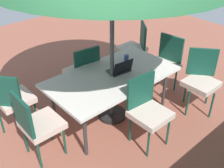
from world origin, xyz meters
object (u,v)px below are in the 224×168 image
object	(u,v)px
laptop	(120,69)
cup	(126,58)
chair_north	(147,108)
chair_northwest	(201,78)
chair_south	(83,70)
chair_southwest	(135,46)
chair_east	(37,123)
chair_west	(165,62)
chair_southeast	(12,98)
dining_table	(112,78)

from	to	relation	value
laptop	cup	xyz separation A→B (m)	(-0.31, -0.19, 0.00)
chair_north	cup	distance (m)	1.03
chair_northwest	cup	bearing A→B (deg)	177.96
chair_south	chair_southwest	bearing A→B (deg)	-168.76
chair_north	cup	bearing A→B (deg)	66.86
chair_northwest	laptop	world-z (taller)	chair_northwest
chair_southwest	chair_east	world-z (taller)	same
chair_east	cup	size ratio (longest dim) A/B	9.76
chair_south	chair_west	world-z (taller)	same
chair_north	chair_south	bearing A→B (deg)	95.51
chair_south	chair_southeast	xyz separation A→B (m)	(1.20, -0.03, 0.00)
chair_north	chair_southeast	bearing A→B (deg)	135.73
chair_west	cup	xyz separation A→B (m)	(0.72, -0.21, 0.24)
chair_southwest	dining_table	bearing A→B (deg)	-20.88
chair_north	laptop	distance (m)	0.74
chair_west	chair_east	bearing A→B (deg)	-97.30
dining_table	chair_southwest	bearing A→B (deg)	-149.04
chair_northwest	chair_west	distance (m)	0.71
chair_south	chair_north	bearing A→B (deg)	97.88
chair_east	cup	bearing A→B (deg)	-83.56
chair_south	chair_northwest	distance (m)	1.86
chair_northwest	chair_north	bearing A→B (deg)	-131.92
dining_table	chair_northwest	world-z (taller)	chair_northwest
chair_northwest	chair_east	distance (m)	2.51
chair_west	cup	bearing A→B (deg)	-112.69
chair_east	chair_southwest	bearing A→B (deg)	-72.56
chair_south	cup	distance (m)	0.73
chair_south	dining_table	bearing A→B (deg)	99.32
dining_table	chair_east	world-z (taller)	chair_east
chair_southwest	cup	world-z (taller)	chair_southwest
dining_table	chair_southeast	world-z (taller)	chair_southeast
chair_north	chair_east	distance (m)	1.40
chair_west	chair_east	distance (m)	2.41
dining_table	cup	distance (m)	0.50
chair_southeast	chair_east	xyz separation A→B (m)	(0.00, 0.70, 0.00)
chair_east	laptop	bearing A→B (deg)	-90.30
chair_south	chair_north	distance (m)	1.37
chair_east	laptop	size ratio (longest dim) A/B	2.83
laptop	chair_east	bearing A→B (deg)	5.64
chair_southeast	laptop	xyz separation A→B (m)	(-1.37, 0.72, 0.24)
chair_north	dining_table	bearing A→B (deg)	94.13
chair_northwest	chair_southwest	xyz separation A→B (m)	(-0.08, -1.50, 0.00)
chair_north	chair_east	size ratio (longest dim) A/B	1.00
chair_south	chair_east	bearing A→B (deg)	36.43
chair_southeast	chair_east	world-z (taller)	same
chair_north	laptop	size ratio (longest dim) A/B	2.83
chair_northwest	chair_southeast	bearing A→B (deg)	-161.05
dining_table	laptop	world-z (taller)	laptop
chair_northwest	chair_southwest	distance (m)	1.50
laptop	chair_west	bearing A→B (deg)	-174.52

